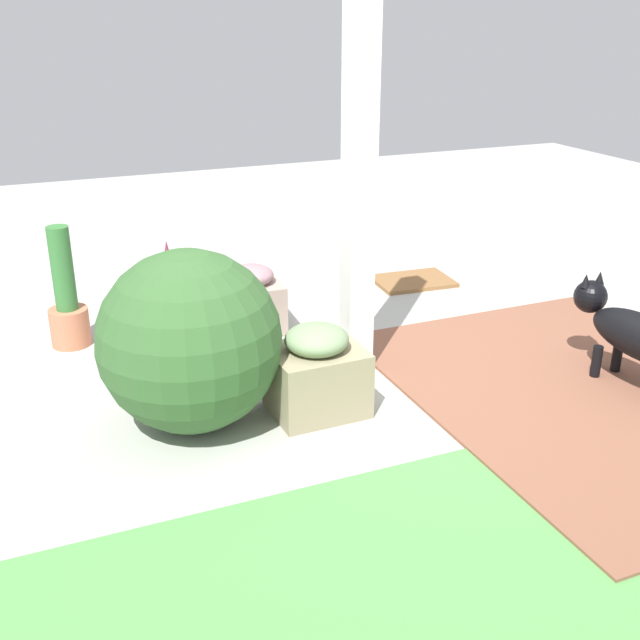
% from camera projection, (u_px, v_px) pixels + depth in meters
% --- Properties ---
extents(ground_plane, '(12.00, 12.00, 0.00)m').
position_uv_depth(ground_plane, '(385.00, 362.00, 4.49)').
color(ground_plane, '#A6A79E').
extents(brick_path, '(1.80, 2.40, 0.02)m').
position_uv_depth(brick_path, '(587.00, 393.00, 4.10)').
color(brick_path, brown).
rests_on(brick_path, ground).
extents(porch_pillar, '(0.15, 0.15, 2.27)m').
position_uv_depth(porch_pillar, '(359.00, 172.00, 3.98)').
color(porch_pillar, white).
rests_on(porch_pillar, ground).
extents(stone_planter_nearest, '(0.40, 0.39, 0.43)m').
position_uv_depth(stone_planter_nearest, '(251.00, 300.00, 4.87)').
color(stone_planter_nearest, gray).
rests_on(stone_planter_nearest, ground).
extents(stone_planter_mid, '(0.47, 0.39, 0.47)m').
position_uv_depth(stone_planter_mid, '(317.00, 373.00, 3.86)').
color(stone_planter_mid, gray).
rests_on(stone_planter_mid, ground).
extents(round_shrub, '(0.89, 0.89, 0.89)m').
position_uv_depth(round_shrub, '(190.00, 341.00, 3.66)').
color(round_shrub, '#335C2C').
rests_on(round_shrub, ground).
extents(terracotta_pot_tall, '(0.24, 0.24, 0.75)m').
position_uv_depth(terracotta_pot_tall, '(67.00, 304.00, 4.62)').
color(terracotta_pot_tall, '#BD6D4D').
rests_on(terracotta_pot_tall, ground).
extents(terracotta_pot_spiky, '(0.21, 0.21, 0.67)m').
position_uv_depth(terracotta_pot_spiky, '(171.00, 297.00, 4.57)').
color(terracotta_pot_spiky, '#9A5C32').
rests_on(terracotta_pot_spiky, ground).
extents(dog, '(0.26, 0.82, 0.56)m').
position_uv_depth(dog, '(633.00, 332.00, 4.07)').
color(dog, black).
rests_on(dog, ground).
extents(doormat, '(0.60, 0.45, 0.03)m').
position_uv_depth(doormat, '(413.00, 281.00, 5.77)').
color(doormat, brown).
rests_on(doormat, ground).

